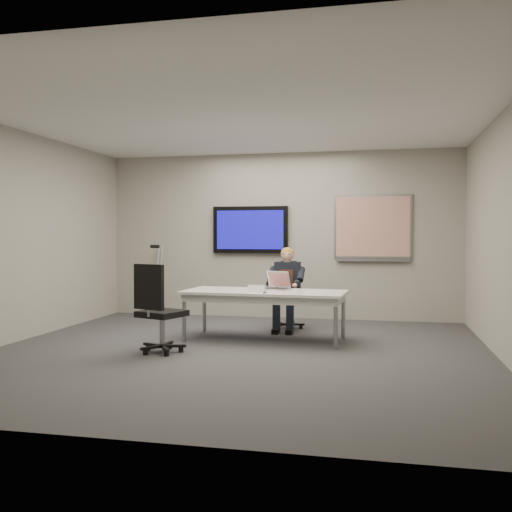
% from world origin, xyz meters
% --- Properties ---
extents(floor, '(6.00, 6.00, 0.02)m').
position_xyz_m(floor, '(0.00, 0.00, 0.00)').
color(floor, '#323234').
rests_on(floor, ground).
extents(ceiling, '(6.00, 6.00, 0.02)m').
position_xyz_m(ceiling, '(0.00, 0.00, 2.80)').
color(ceiling, white).
rests_on(ceiling, wall_back).
extents(wall_back, '(6.00, 0.02, 2.80)m').
position_xyz_m(wall_back, '(0.00, 3.00, 1.40)').
color(wall_back, '#A6A296').
rests_on(wall_back, ground).
extents(wall_front, '(6.00, 0.02, 2.80)m').
position_xyz_m(wall_front, '(0.00, -3.00, 1.40)').
color(wall_front, '#A6A296').
rests_on(wall_front, ground).
extents(wall_left, '(0.02, 6.00, 2.80)m').
position_xyz_m(wall_left, '(-3.00, 0.00, 1.40)').
color(wall_left, '#A6A296').
rests_on(wall_left, ground).
extents(wall_right, '(0.02, 6.00, 2.80)m').
position_xyz_m(wall_right, '(3.00, 0.00, 1.40)').
color(wall_right, '#A6A296').
rests_on(wall_right, ground).
extents(conference_table, '(2.20, 1.02, 0.66)m').
position_xyz_m(conference_table, '(0.17, 0.88, 0.59)').
color(conference_table, silver).
rests_on(conference_table, ground).
extents(tv_display, '(1.30, 0.09, 0.80)m').
position_xyz_m(tv_display, '(-0.50, 2.95, 1.50)').
color(tv_display, black).
rests_on(tv_display, wall_back).
extents(whiteboard, '(1.25, 0.08, 1.10)m').
position_xyz_m(whiteboard, '(1.55, 2.97, 1.53)').
color(whiteboard, gray).
rests_on(whiteboard, wall_back).
extents(office_chair_far, '(0.51, 0.51, 0.95)m').
position_xyz_m(office_chair_far, '(0.32, 1.91, 0.30)').
color(office_chair_far, black).
rests_on(office_chair_far, ground).
extents(office_chair_near, '(0.65, 0.65, 1.07)m').
position_xyz_m(office_chair_near, '(-0.89, -0.23, 0.33)').
color(office_chair_near, black).
rests_on(office_chair_near, ground).
extents(seated_person, '(0.39, 0.66, 1.23)m').
position_xyz_m(seated_person, '(0.32, 1.68, 0.49)').
color(seated_person, '#1D2331').
rests_on(seated_person, office_chair_far).
extents(crutch, '(0.37, 0.65, 1.32)m').
position_xyz_m(crutch, '(-2.12, 2.78, 0.63)').
color(crutch, '#A7ABAF').
rests_on(crutch, ground).
extents(laptop, '(0.42, 0.45, 0.25)m').
position_xyz_m(laptop, '(0.31, 1.08, 0.72)').
color(laptop, '#B8B8BB').
rests_on(laptop, conference_table).
extents(name_tent, '(0.23, 0.09, 0.09)m').
position_xyz_m(name_tent, '(0.09, 0.70, 0.71)').
color(name_tent, white).
rests_on(name_tent, conference_table).
extents(pen, '(0.02, 0.16, 0.01)m').
position_xyz_m(pen, '(0.23, 0.58, 0.67)').
color(pen, black).
rests_on(pen, conference_table).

